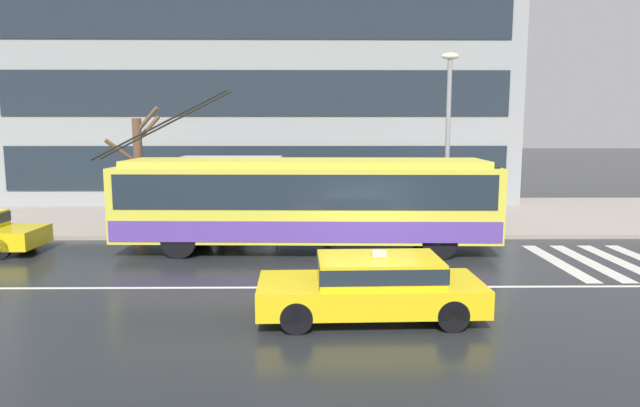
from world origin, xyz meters
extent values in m
plane|color=#202327|center=(0.00, 0.00, 0.00)|extent=(160.00, 160.00, 0.00)
cube|color=gray|center=(0.00, 9.52, 0.07)|extent=(80.00, 10.00, 0.14)
cube|color=beige|center=(5.44, 1.26, 0.00)|extent=(0.44, 4.40, 0.01)
cube|color=beige|center=(6.34, 1.26, 0.00)|extent=(0.44, 4.40, 0.01)
cube|color=beige|center=(7.24, 1.26, 0.00)|extent=(0.44, 4.40, 0.01)
cube|color=silver|center=(0.00, -1.20, 0.00)|extent=(72.00, 0.14, 0.01)
cube|color=gold|center=(-1.76, 2.92, 1.53)|extent=(11.63, 2.86, 2.22)
cube|color=#D8CB41|center=(-1.76, 2.92, 2.74)|extent=(10.93, 2.59, 0.20)
cube|color=#1E2833|center=(-1.76, 2.92, 1.97)|extent=(11.17, 2.87, 1.02)
cube|color=#573C9B|center=(-1.76, 2.92, 0.82)|extent=(11.52, 2.88, 0.62)
cube|color=#1E2833|center=(3.97, 2.76, 1.97)|extent=(0.18, 2.23, 1.11)
cube|color=black|center=(3.82, 2.76, 2.54)|extent=(0.22, 1.92, 0.28)
cylinder|color=black|center=(-6.16, 3.40, 3.88)|extent=(4.22, 0.18, 2.13)
cylinder|color=black|center=(-6.18, 2.70, 3.88)|extent=(4.22, 0.18, 2.13)
cylinder|color=black|center=(2.20, 3.92, 0.52)|extent=(1.05, 0.33, 1.04)
cylinder|color=black|center=(2.14, 1.70, 0.52)|extent=(1.05, 0.33, 1.04)
cylinder|color=black|center=(-5.43, 4.14, 0.52)|extent=(1.05, 0.33, 1.04)
cylinder|color=black|center=(-5.49, 1.92, 0.52)|extent=(1.05, 0.33, 1.04)
cylinder|color=black|center=(-10.66, 3.34, 0.31)|extent=(0.62, 0.21, 0.62)
cylinder|color=black|center=(-10.68, 1.80, 0.31)|extent=(0.62, 0.21, 0.62)
cube|color=yellow|center=(-0.40, -3.39, 0.51)|extent=(4.54, 1.94, 0.55)
cube|color=yellow|center=(-0.22, -3.39, 1.02)|extent=(2.47, 1.63, 0.48)
cube|color=#1E2833|center=(-0.22, -3.39, 1.05)|extent=(2.51, 1.65, 0.31)
cube|color=silver|center=(-0.22, -3.39, 1.33)|extent=(0.28, 0.17, 0.12)
cylinder|color=black|center=(-1.85, -4.24, 0.31)|extent=(0.63, 0.22, 0.62)
cylinder|color=black|center=(-1.90, -2.63, 0.31)|extent=(0.63, 0.22, 0.62)
cylinder|color=black|center=(1.10, -4.15, 0.31)|extent=(0.63, 0.22, 0.62)
cylinder|color=black|center=(1.06, -2.54, 0.31)|extent=(0.63, 0.22, 0.62)
cylinder|color=gray|center=(-2.86, 5.40, 1.40)|extent=(0.08, 0.08, 2.53)
cylinder|color=gray|center=(-6.18, 5.40, 1.40)|extent=(0.08, 0.08, 2.53)
cylinder|color=gray|center=(-2.86, 6.71, 1.40)|extent=(0.08, 0.08, 2.53)
cylinder|color=gray|center=(-6.18, 6.71, 1.40)|extent=(0.08, 0.08, 2.53)
cube|color=#99ADB2|center=(-4.52, 6.71, 1.45)|extent=(3.16, 0.04, 2.02)
cube|color=#B2B2B7|center=(-4.52, 6.06, 2.71)|extent=(3.63, 1.60, 0.08)
cube|color=brown|center=(-4.52, 6.38, 0.59)|extent=(2.33, 0.36, 0.08)
cylinder|color=black|center=(-4.80, 5.66, 0.58)|extent=(0.14, 0.14, 0.89)
cylinder|color=black|center=(-4.93, 5.74, 0.58)|extent=(0.14, 0.14, 0.89)
cylinder|color=#2D1C36|center=(-4.86, 5.70, 1.32)|extent=(0.50, 0.50, 0.58)
sphere|color=#D4888F|center=(-4.86, 5.70, 1.71)|extent=(0.21, 0.21, 0.21)
cone|color=gold|center=(-4.76, 5.63, 2.00)|extent=(1.51, 1.51, 0.32)
cylinder|color=#333333|center=(-4.76, 5.63, 1.47)|extent=(0.02, 0.02, 0.74)
cylinder|color=brown|center=(0.08, 7.26, 0.56)|extent=(0.14, 0.14, 0.83)
cylinder|color=brown|center=(0.14, 7.12, 0.56)|extent=(0.14, 0.14, 0.83)
cylinder|color=#434547|center=(0.11, 7.19, 1.27)|extent=(0.47, 0.47, 0.58)
sphere|color=tan|center=(0.11, 7.19, 1.68)|extent=(0.24, 0.24, 0.24)
cone|color=gold|center=(0.16, 7.08, 1.97)|extent=(1.11, 1.11, 0.29)
cylinder|color=#333333|center=(0.16, 7.08, 1.45)|extent=(0.02, 0.02, 0.77)
cylinder|color=#544E40|center=(-0.96, 4.95, 0.57)|extent=(0.14, 0.14, 0.87)
cylinder|color=#544E40|center=(-1.11, 5.01, 0.57)|extent=(0.14, 0.14, 0.87)
cylinder|color=navy|center=(-1.03, 4.98, 1.32)|extent=(0.46, 0.46, 0.63)
sphere|color=#DCAF79|center=(-1.03, 4.98, 1.75)|extent=(0.23, 0.23, 0.23)
cone|color=black|center=(-0.92, 4.94, 2.05)|extent=(1.16, 1.16, 0.29)
cylinder|color=#333333|center=(-0.92, 4.94, 1.51)|extent=(0.02, 0.02, 0.79)
cylinder|color=#4C423A|center=(-5.18, 7.33, 0.55)|extent=(0.14, 0.14, 0.83)
cylinder|color=#4C423A|center=(-5.26, 7.19, 0.55)|extent=(0.14, 0.14, 0.83)
cylinder|color=#25212A|center=(-5.22, 7.26, 1.29)|extent=(0.49, 0.49, 0.64)
sphere|color=tan|center=(-5.22, 7.26, 1.72)|extent=(0.24, 0.24, 0.24)
cone|color=#DA3667|center=(-5.16, 7.36, 2.02)|extent=(1.08, 1.08, 0.25)
cylinder|color=#333333|center=(-5.16, 7.36, 1.50)|extent=(0.02, 0.02, 0.80)
cylinder|color=gray|center=(3.12, 5.19, 3.11)|extent=(0.16, 0.16, 5.94)
ellipsoid|color=silver|center=(3.12, 5.19, 6.20)|extent=(0.60, 0.32, 0.24)
cylinder|color=brown|center=(-7.93, 6.29, 2.13)|extent=(0.33, 0.33, 3.99)
cylinder|color=brown|center=(-8.42, 6.03, 2.92)|extent=(1.12, 0.69, 0.99)
cylinder|color=brown|center=(-7.70, 6.88, 3.75)|extent=(0.63, 1.32, 0.97)
cylinder|color=brown|center=(-7.52, 6.18, 4.08)|extent=(0.96, 0.39, 0.96)
cube|color=#1E2833|center=(-4.17, 11.88, 1.89)|extent=(23.31, 0.06, 2.06)
cube|color=#1E2833|center=(-4.17, 11.88, 5.33)|extent=(23.31, 0.06, 2.06)
cube|color=#1E2833|center=(-4.17, 11.88, 8.77)|extent=(23.31, 0.06, 2.06)
camera|label=1|loc=(-1.53, -14.44, 3.89)|focal=31.75mm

